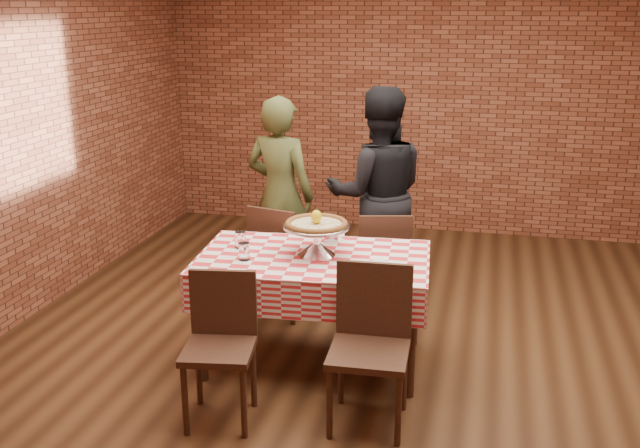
% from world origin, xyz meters
% --- Properties ---
extents(ground, '(6.00, 6.00, 0.00)m').
position_xyz_m(ground, '(0.00, 0.00, 0.00)').
color(ground, black).
rests_on(ground, ground).
extents(back_wall, '(5.50, 0.00, 5.50)m').
position_xyz_m(back_wall, '(0.00, 3.00, 1.45)').
color(back_wall, brown).
rests_on(back_wall, ground).
extents(table, '(1.55, 1.00, 0.75)m').
position_xyz_m(table, '(-0.43, -0.21, 0.38)').
color(table, '#402519').
rests_on(table, ground).
extents(tablecloth, '(1.59, 1.04, 0.26)m').
position_xyz_m(tablecloth, '(-0.43, -0.21, 0.63)').
color(tablecloth, red).
rests_on(tablecloth, table).
extents(pizza_stand, '(0.54, 0.54, 0.20)m').
position_xyz_m(pizza_stand, '(-0.42, -0.17, 0.86)').
color(pizza_stand, silver).
rests_on(pizza_stand, tablecloth).
extents(pizza, '(0.49, 0.49, 0.03)m').
position_xyz_m(pizza, '(-0.42, -0.17, 0.96)').
color(pizza, beige).
rests_on(pizza, pizza_stand).
extents(lemon, '(0.08, 0.08, 0.09)m').
position_xyz_m(lemon, '(-0.42, -0.17, 1.02)').
color(lemon, yellow).
rests_on(lemon, pizza).
extents(water_glass_left, '(0.08, 0.08, 0.11)m').
position_xyz_m(water_glass_left, '(-0.84, -0.38, 0.81)').
color(water_glass_left, white).
rests_on(water_glass_left, tablecloth).
extents(water_glass_right, '(0.08, 0.08, 0.11)m').
position_xyz_m(water_glass_right, '(-0.95, -0.16, 0.81)').
color(water_glass_right, white).
rests_on(water_glass_right, tablecloth).
extents(side_plate, '(0.18, 0.18, 0.01)m').
position_xyz_m(side_plate, '(0.02, -0.29, 0.76)').
color(side_plate, white).
rests_on(side_plate, tablecloth).
extents(sweetener_packet_a, '(0.06, 0.06, 0.00)m').
position_xyz_m(sweetener_packet_a, '(0.12, -0.35, 0.76)').
color(sweetener_packet_a, white).
rests_on(sweetener_packet_a, tablecloth).
extents(sweetener_packet_b, '(0.05, 0.04, 0.00)m').
position_xyz_m(sweetener_packet_b, '(0.19, -0.27, 0.76)').
color(sweetener_packet_b, white).
rests_on(sweetener_packet_b, tablecloth).
extents(condiment_caddy, '(0.13, 0.12, 0.16)m').
position_xyz_m(condiment_caddy, '(-0.36, 0.13, 0.84)').
color(condiment_caddy, silver).
rests_on(condiment_caddy, tablecloth).
extents(chair_near_left, '(0.45, 0.45, 0.87)m').
position_xyz_m(chair_near_left, '(-0.78, -1.04, 0.44)').
color(chair_near_left, '#402519').
rests_on(chair_near_left, ground).
extents(chair_near_right, '(0.46, 0.46, 0.92)m').
position_xyz_m(chair_near_right, '(0.06, -0.88, 0.46)').
color(chair_near_right, '#402519').
rests_on(chair_near_right, ground).
extents(chair_far_left, '(0.50, 0.50, 0.89)m').
position_xyz_m(chair_far_left, '(-0.85, 0.54, 0.45)').
color(chair_far_left, '#402519').
rests_on(chair_far_left, ground).
extents(chair_far_right, '(0.47, 0.47, 0.87)m').
position_xyz_m(chair_far_right, '(-0.09, 0.63, 0.43)').
color(chair_far_right, '#402519').
rests_on(chair_far_right, ground).
extents(diner_olive, '(0.67, 0.51, 1.64)m').
position_xyz_m(diner_olive, '(-1.01, 1.02, 0.82)').
color(diner_olive, '#424723').
rests_on(diner_olive, ground).
extents(diner_black, '(0.98, 0.85, 1.73)m').
position_xyz_m(diner_black, '(-0.21, 1.07, 0.86)').
color(diner_black, black).
rests_on(diner_black, ground).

